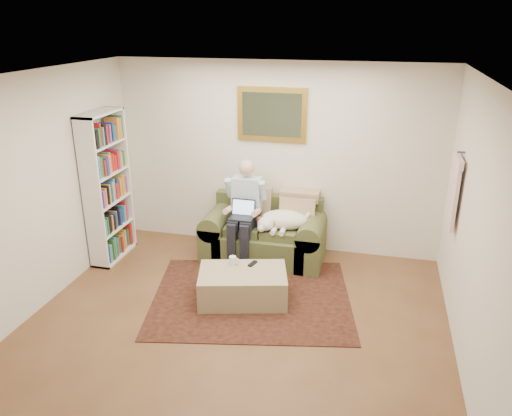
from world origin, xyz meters
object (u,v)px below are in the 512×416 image
at_px(sleeping_dog, 284,220).
at_px(bookshelf, 107,187).
at_px(coffee_mug, 233,260).
at_px(ottoman, 243,286).
at_px(sofa, 264,239).
at_px(seated_man, 244,213).
at_px(laptop, 242,213).

relative_size(sleeping_dog, bookshelf, 0.33).
xyz_separation_m(sleeping_dog, coffee_mug, (-0.44, -0.90, -0.21)).
height_order(ottoman, coffee_mug, coffee_mug).
bearing_deg(sofa, ottoman, -89.40).
xyz_separation_m(seated_man, ottoman, (0.26, -0.99, -0.50)).
height_order(laptop, coffee_mug, laptop).
distance_m(sofa, seated_man, 0.49).
relative_size(laptop, coffee_mug, 3.16).
xyz_separation_m(ottoman, bookshelf, (-2.04, 0.69, 0.82)).
bearing_deg(bookshelf, sofa, 12.59).
bearing_deg(bookshelf, coffee_mug, -15.71).
height_order(sleeping_dog, bookshelf, bookshelf).
bearing_deg(coffee_mug, sofa, 81.18).
relative_size(sofa, bookshelf, 0.81).
bearing_deg(sleeping_dog, laptop, -166.36).
relative_size(seated_man, bookshelf, 0.68).
distance_m(seated_man, ottoman, 1.14).
bearing_deg(bookshelf, seated_man, 9.67).
height_order(seated_man, coffee_mug, seated_man).
height_order(laptop, bookshelf, bookshelf).
xyz_separation_m(sleeping_dog, bookshelf, (-2.32, -0.37, 0.38)).
bearing_deg(sleeping_dog, seated_man, -172.87).
height_order(laptop, ottoman, laptop).
height_order(seated_man, ottoman, seated_man).
bearing_deg(sleeping_dog, ottoman, -104.82).
xyz_separation_m(sofa, ottoman, (0.01, -1.14, -0.10)).
distance_m(ottoman, coffee_mug, 0.33).
xyz_separation_m(seated_man, laptop, (0.00, -0.06, 0.03)).
xyz_separation_m(sofa, sleeping_dog, (0.29, -0.08, 0.34)).
xyz_separation_m(sleeping_dog, ottoman, (-0.28, -1.06, -0.44)).
bearing_deg(ottoman, sleeping_dog, 75.18).
distance_m(seated_man, sleeping_dog, 0.54).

